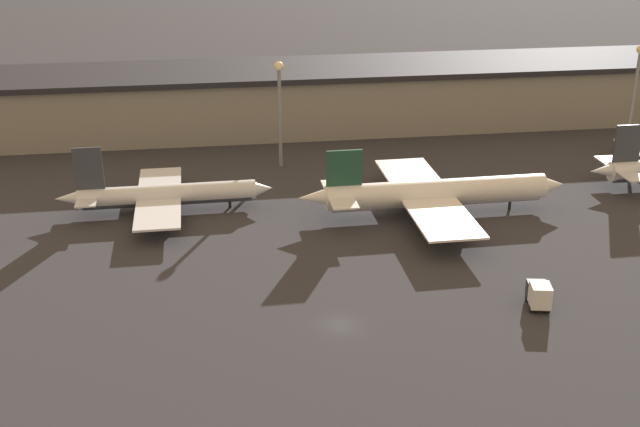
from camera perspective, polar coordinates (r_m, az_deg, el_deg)
ground at (r=103.50m, az=1.48°, el=-7.94°), size 600.00×600.00×0.00m
terminal_building at (r=179.79m, az=-3.11°, el=8.18°), size 248.38×23.33×13.84m
airplane_1 at (r=137.97m, az=-10.99°, el=1.30°), size 36.38×27.88×12.08m
airplane_2 at (r=135.51m, az=8.09°, el=1.42°), size 46.10×36.23×12.17m
service_vehicle_0 at (r=110.26m, az=15.31°, el=-5.55°), size 3.46×5.13×3.70m
lamp_post_1 at (r=154.05m, az=-2.89°, el=8.13°), size 1.80×1.80×20.68m
lamp_post_2 at (r=175.71m, az=21.54°, el=8.65°), size 1.80×1.80×21.73m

